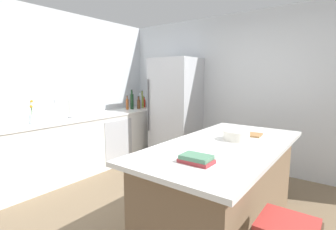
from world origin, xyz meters
TOP-DOWN VIEW (x-y plane):
  - ground_plane at (0.00, 0.00)m, footprint 7.20×7.20m
  - wall_rear at (0.00, 2.25)m, footprint 6.00×0.10m
  - wall_left at (-2.45, 0.00)m, footprint 0.10×6.00m
  - counter_run_left at (-2.07, 0.55)m, footprint 0.69×3.13m
  - kitchen_island at (0.49, 0.31)m, footprint 1.01×2.08m
  - refrigerator at (-1.19, 1.86)m, footprint 0.81×0.71m
  - sink_faucet at (-2.12, 0.03)m, footprint 0.15×0.05m
  - flower_vase at (-2.01, -0.35)m, footprint 0.09×0.09m
  - paper_towel_roll at (-2.09, 0.29)m, footprint 0.14×0.14m
  - hot_sauce_bottle at (-2.10, 1.99)m, footprint 0.05×0.05m
  - olive_oil_bottle at (-2.07, 1.90)m, footprint 0.06×0.06m
  - soda_bottle at (-2.04, 1.80)m, footprint 0.07×0.07m
  - syrup_bottle at (-2.01, 1.72)m, footprint 0.07×0.07m
  - wine_bottle at (-2.09, 1.61)m, footprint 0.07×0.07m
  - vinegar_bottle at (-2.13, 1.52)m, footprint 0.06×0.06m
  - cookbook_stack at (0.55, -0.34)m, footprint 0.25×0.16m
  - mixing_bowl at (0.52, 0.51)m, footprint 0.26×0.26m
  - cutting_board at (0.53, 0.81)m, footprint 0.32×0.24m

SIDE VIEW (x-z plane):
  - ground_plane at x=0.00m, z-range 0.00..0.00m
  - kitchen_island at x=0.49m, z-range 0.01..0.91m
  - counter_run_left at x=-2.07m, z-range 0.00..0.92m
  - cutting_board at x=0.53m, z-range 0.90..0.92m
  - cookbook_stack at x=0.55m, z-range 0.90..0.96m
  - refrigerator at x=-1.19m, z-range 0.00..1.89m
  - mixing_bowl at x=0.52m, z-range 0.90..1.00m
  - flower_vase at x=-2.01m, z-range 0.84..1.17m
  - hot_sauce_bottle at x=-2.10m, z-range 0.90..1.12m
  - syrup_bottle at x=-2.01m, z-range 0.89..1.15m
  - vinegar_bottle at x=-2.13m, z-range 0.89..1.16m
  - paper_towel_roll at x=-2.09m, z-range 0.89..1.21m
  - soda_bottle at x=-2.04m, z-range 0.88..1.22m
  - olive_oil_bottle at x=-2.07m, z-range 0.88..1.23m
  - sink_faucet at x=-2.12m, z-range 0.92..1.22m
  - wine_bottle at x=-2.09m, z-range 0.88..1.27m
  - wall_rear at x=0.00m, z-range 0.00..2.60m
  - wall_left at x=-2.45m, z-range 0.00..2.60m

